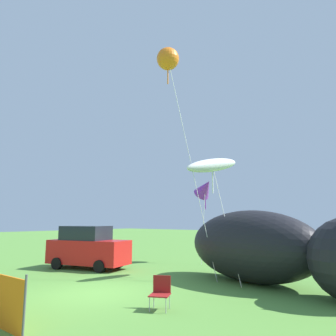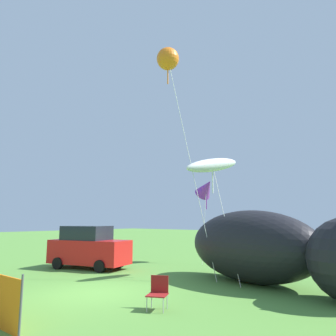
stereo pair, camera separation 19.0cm
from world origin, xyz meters
The scene contains 7 objects.
ground_plane centered at (0.00, 0.00, 0.00)m, with size 120.00×120.00×0.00m, color #548C38.
parked_car centered at (-4.91, 3.33, 1.05)m, with size 4.50×2.75×2.17m.
folding_chair centered at (3.05, -0.18, 0.50)m, with size 0.73×0.73×0.90m.
inflatable_cat centered at (4.16, 4.92, 1.33)m, with size 8.68×4.81×2.88m.
kite_orange_flower centered at (-0.12, 4.04, 10.26)m, with size 2.88×1.10×10.84m.
kite_white_ghost centered at (1.53, 5.27, 4.98)m, with size 2.66×3.22×5.63m.
kite_purple_delta centered at (-1.45, 9.28, 4.41)m, with size 1.74×1.68×5.16m.
Camera 1 is at (9.34, -7.58, 2.50)m, focal length 35.00 mm.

